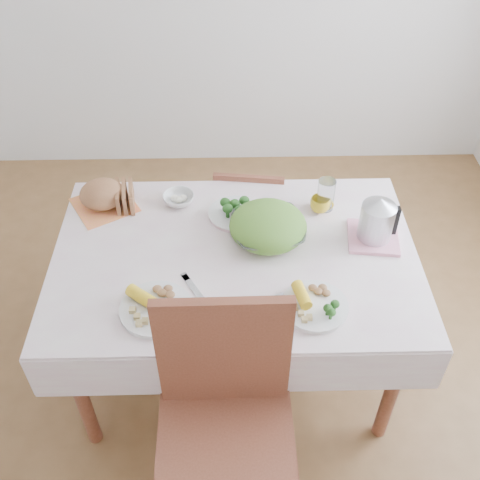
{
  "coord_description": "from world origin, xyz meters",
  "views": [
    {
      "loc": [
        -0.02,
        -1.65,
        2.37
      ],
      "look_at": [
        0.02,
        0.02,
        0.82
      ],
      "focal_mm": 42.0,
      "sensor_mm": 36.0,
      "label": 1
    }
  ],
  "objects_px": {
    "dining_table": "(236,314)",
    "dinner_plate_right": "(315,306)",
    "dinner_plate_left": "(156,309)",
    "salad_bowl": "(268,231)",
    "yellow_mug": "(320,204)",
    "chair_far": "(251,208)",
    "electric_kettle": "(377,217)",
    "chair_near": "(226,460)"
  },
  "relations": [
    {
      "from": "dinner_plate_left",
      "to": "dinner_plate_right",
      "type": "bearing_deg",
      "value": -0.03
    },
    {
      "from": "dining_table",
      "to": "yellow_mug",
      "type": "bearing_deg",
      "value": 35.08
    },
    {
      "from": "dining_table",
      "to": "dinner_plate_left",
      "type": "xyz_separation_m",
      "value": [
        -0.3,
        -0.3,
        0.4
      ]
    },
    {
      "from": "chair_far",
      "to": "dinner_plate_left",
      "type": "distance_m",
      "value": 1.08
    },
    {
      "from": "dinner_plate_left",
      "to": "dinner_plate_right",
      "type": "distance_m",
      "value": 0.59
    },
    {
      "from": "dining_table",
      "to": "dinner_plate_left",
      "type": "distance_m",
      "value": 0.58
    },
    {
      "from": "dinner_plate_left",
      "to": "electric_kettle",
      "type": "relative_size",
      "value": 1.36
    },
    {
      "from": "chair_near",
      "to": "salad_bowl",
      "type": "xyz_separation_m",
      "value": [
        0.18,
        0.83,
        0.33
      ]
    },
    {
      "from": "dinner_plate_right",
      "to": "chair_far",
      "type": "bearing_deg",
      "value": 101.69
    },
    {
      "from": "chair_near",
      "to": "electric_kettle",
      "type": "bearing_deg",
      "value": 51.64
    },
    {
      "from": "yellow_mug",
      "to": "electric_kettle",
      "type": "xyz_separation_m",
      "value": [
        0.2,
        -0.19,
        0.09
      ]
    },
    {
      "from": "chair_near",
      "to": "dinner_plate_left",
      "type": "distance_m",
      "value": 0.59
    },
    {
      "from": "chair_far",
      "to": "yellow_mug",
      "type": "xyz_separation_m",
      "value": [
        0.29,
        -0.39,
        0.33
      ]
    },
    {
      "from": "dinner_plate_right",
      "to": "salad_bowl",
      "type": "bearing_deg",
      "value": 110.96
    },
    {
      "from": "chair_far",
      "to": "yellow_mug",
      "type": "bearing_deg",
      "value": 134.04
    },
    {
      "from": "salad_bowl",
      "to": "chair_far",
      "type": "bearing_deg",
      "value": 94.68
    },
    {
      "from": "salad_bowl",
      "to": "dinner_plate_right",
      "type": "xyz_separation_m",
      "value": [
        0.15,
        -0.4,
        -0.03
      ]
    },
    {
      "from": "dinner_plate_left",
      "to": "dining_table",
      "type": "bearing_deg",
      "value": 44.94
    },
    {
      "from": "chair_near",
      "to": "salad_bowl",
      "type": "bearing_deg",
      "value": 76.93
    },
    {
      "from": "chair_far",
      "to": "yellow_mug",
      "type": "height_order",
      "value": "chair_far"
    },
    {
      "from": "electric_kettle",
      "to": "dinner_plate_right",
      "type": "bearing_deg",
      "value": -131.1
    },
    {
      "from": "salad_bowl",
      "to": "yellow_mug",
      "type": "distance_m",
      "value": 0.3
    },
    {
      "from": "chair_near",
      "to": "dinner_plate_right",
      "type": "relative_size",
      "value": 4.22
    },
    {
      "from": "dinner_plate_right",
      "to": "yellow_mug",
      "type": "distance_m",
      "value": 0.57
    },
    {
      "from": "dining_table",
      "to": "dinner_plate_right",
      "type": "distance_m",
      "value": 0.58
    },
    {
      "from": "dining_table",
      "to": "yellow_mug",
      "type": "relative_size",
      "value": 15.65
    },
    {
      "from": "dinner_plate_right",
      "to": "yellow_mug",
      "type": "relative_size",
      "value": 2.82
    },
    {
      "from": "dining_table",
      "to": "dinner_plate_right",
      "type": "height_order",
      "value": "dinner_plate_right"
    },
    {
      "from": "chair_near",
      "to": "dinner_plate_right",
      "type": "distance_m",
      "value": 0.63
    },
    {
      "from": "dining_table",
      "to": "electric_kettle",
      "type": "height_order",
      "value": "electric_kettle"
    },
    {
      "from": "dinner_plate_left",
      "to": "dinner_plate_right",
      "type": "relative_size",
      "value": 1.07
    },
    {
      "from": "salad_bowl",
      "to": "dinner_plate_right",
      "type": "distance_m",
      "value": 0.42
    },
    {
      "from": "chair_far",
      "to": "dining_table",
      "type": "bearing_deg",
      "value": 89.33
    },
    {
      "from": "chair_near",
      "to": "chair_far",
      "type": "xyz_separation_m",
      "value": [
        0.14,
        1.39,
        0.0
      ]
    },
    {
      "from": "yellow_mug",
      "to": "salad_bowl",
      "type": "bearing_deg",
      "value": -144.86
    },
    {
      "from": "salad_bowl",
      "to": "dining_table",
      "type": "bearing_deg",
      "value": -145.02
    },
    {
      "from": "dining_table",
      "to": "chair_near",
      "type": "height_order",
      "value": "chair_near"
    },
    {
      "from": "chair_near",
      "to": "salad_bowl",
      "type": "distance_m",
      "value": 0.91
    },
    {
      "from": "dinner_plate_left",
      "to": "electric_kettle",
      "type": "height_order",
      "value": "electric_kettle"
    },
    {
      "from": "salad_bowl",
      "to": "yellow_mug",
      "type": "height_order",
      "value": "salad_bowl"
    },
    {
      "from": "chair_far",
      "to": "dinner_plate_left",
      "type": "xyz_separation_m",
      "value": [
        -0.39,
        -0.95,
        0.31
      ]
    },
    {
      "from": "dining_table",
      "to": "chair_far",
      "type": "height_order",
      "value": "chair_far"
    }
  ]
}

